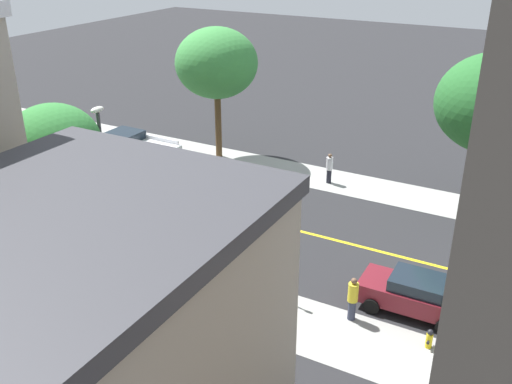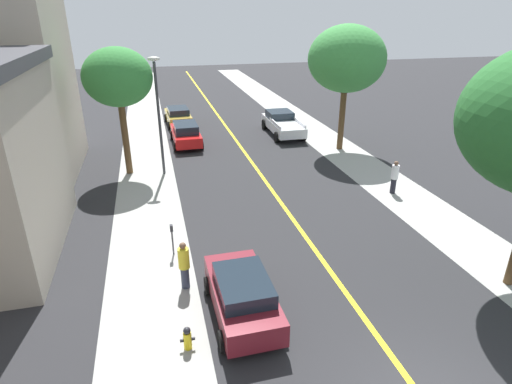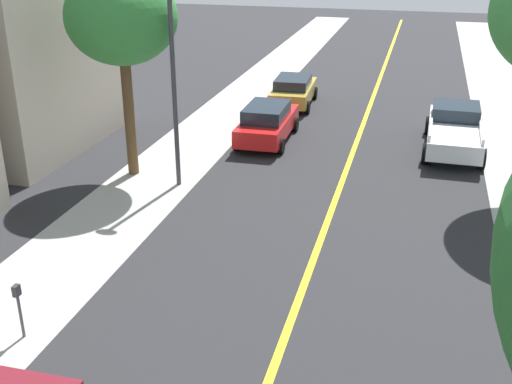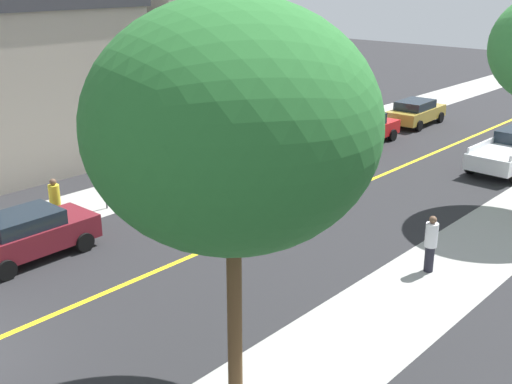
{
  "view_description": "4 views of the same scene",
  "coord_description": "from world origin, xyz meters",
  "px_view_note": "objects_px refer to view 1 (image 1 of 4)",
  "views": [
    {
      "loc": [
        -22.97,
        1.04,
        13.66
      ],
      "look_at": [
        -0.11,
        13.64,
        1.64
      ],
      "focal_mm": 40.22,
      "sensor_mm": 36.0,
      "label": 1
    },
    {
      "loc": [
        -6.05,
        -6.18,
        9.23
      ],
      "look_at": [
        -2.08,
        9.54,
        2.09
      ],
      "focal_mm": 29.44,
      "sensor_mm": 36.0,
      "label": 2
    },
    {
      "loc": [
        2.4,
        -1.3,
        8.64
      ],
      "look_at": [
        -1.58,
        13.79,
        1.99
      ],
      "focal_mm": 44.39,
      "sensor_mm": 36.0,
      "label": 3
    },
    {
      "loc": [
        14.22,
        -4.57,
        8.8
      ],
      "look_at": [
        -0.47,
        11.74,
        1.16
      ],
      "focal_mm": 44.76,
      "sensor_mm": 36.0,
      "label": 4
    }
  ],
  "objects_px": {
    "street_tree_left_near": "(54,145)",
    "parking_meter": "(294,286)",
    "street_tree_right_corner": "(495,104)",
    "fire_hydrant": "(429,339)",
    "pedestrian_white_shirt": "(329,168)",
    "street_tree_left_far": "(217,63)",
    "maroon_sedan_left_curb": "(416,293)",
    "red_sedan_left_curb": "(56,192)",
    "pedestrian_yellow_shirt": "(353,298)",
    "street_lamp": "(104,165)",
    "white_pickup_truck": "(135,145)"
  },
  "relations": [
    {
      "from": "street_tree_left_far",
      "to": "maroon_sedan_left_curb",
      "type": "bearing_deg",
      "value": -124.0
    },
    {
      "from": "red_sedan_left_curb",
      "to": "maroon_sedan_left_curb",
      "type": "xyz_separation_m",
      "value": [
        -0.05,
        -19.32,
        -0.01
      ]
    },
    {
      "from": "white_pickup_truck",
      "to": "street_tree_right_corner",
      "type": "bearing_deg",
      "value": -173.37
    },
    {
      "from": "maroon_sedan_left_curb",
      "to": "pedestrian_white_shirt",
      "type": "distance_m",
      "value": 12.65
    },
    {
      "from": "street_lamp",
      "to": "maroon_sedan_left_curb",
      "type": "height_order",
      "value": "street_lamp"
    },
    {
      "from": "pedestrian_white_shirt",
      "to": "white_pickup_truck",
      "type": "bearing_deg",
      "value": -64.23
    },
    {
      "from": "street_tree_right_corner",
      "to": "street_lamp",
      "type": "height_order",
      "value": "street_tree_right_corner"
    },
    {
      "from": "street_tree_left_near",
      "to": "pedestrian_white_shirt",
      "type": "relative_size",
      "value": 4.02
    },
    {
      "from": "street_tree_left_near",
      "to": "street_lamp",
      "type": "xyz_separation_m",
      "value": [
        2.03,
        -0.6,
        -1.48
      ]
    },
    {
      "from": "red_sedan_left_curb",
      "to": "pedestrian_white_shirt",
      "type": "xyz_separation_m",
      "value": [
        10.0,
        -11.62,
        0.12
      ]
    },
    {
      "from": "street_tree_left_near",
      "to": "pedestrian_white_shirt",
      "type": "xyz_separation_m",
      "value": [
        13.92,
        -6.65,
        -4.69
      ]
    },
    {
      "from": "street_tree_left_near",
      "to": "fire_hydrant",
      "type": "bearing_deg",
      "value": -82.59
    },
    {
      "from": "street_lamp",
      "to": "maroon_sedan_left_curb",
      "type": "bearing_deg",
      "value": -82.37
    },
    {
      "from": "street_tree_left_far",
      "to": "pedestrian_yellow_shirt",
      "type": "distance_m",
      "value": 19.05
    },
    {
      "from": "pedestrian_yellow_shirt",
      "to": "street_tree_right_corner",
      "type": "bearing_deg",
      "value": 174.31
    },
    {
      "from": "street_tree_left_far",
      "to": "maroon_sedan_left_curb",
      "type": "height_order",
      "value": "street_tree_left_far"
    },
    {
      "from": "street_tree_left_near",
      "to": "pedestrian_yellow_shirt",
      "type": "height_order",
      "value": "street_tree_left_near"
    },
    {
      "from": "fire_hydrant",
      "to": "maroon_sedan_left_curb",
      "type": "height_order",
      "value": "maroon_sedan_left_curb"
    },
    {
      "from": "street_tree_left_near",
      "to": "street_tree_left_far",
      "type": "bearing_deg",
      "value": 5.2
    },
    {
      "from": "red_sedan_left_curb",
      "to": "maroon_sedan_left_curb",
      "type": "relative_size",
      "value": 1.12
    },
    {
      "from": "fire_hydrant",
      "to": "street_lamp",
      "type": "height_order",
      "value": "street_lamp"
    },
    {
      "from": "street_tree_left_near",
      "to": "white_pickup_truck",
      "type": "bearing_deg",
      "value": 27.11
    },
    {
      "from": "street_tree_left_near",
      "to": "street_tree_right_corner",
      "type": "xyz_separation_m",
      "value": [
        13.67,
        -15.0,
        0.37
      ]
    },
    {
      "from": "street_tree_left_near",
      "to": "parking_meter",
      "type": "xyz_separation_m",
      "value": [
        1.95,
        -10.03,
        -4.77
      ]
    },
    {
      "from": "street_tree_left_near",
      "to": "fire_hydrant",
      "type": "xyz_separation_m",
      "value": [
        2.0,
        -15.37,
        -5.28
      ]
    },
    {
      "from": "maroon_sedan_left_curb",
      "to": "white_pickup_truck",
      "type": "bearing_deg",
      "value": -21.55
    },
    {
      "from": "pedestrian_white_shirt",
      "to": "pedestrian_yellow_shirt",
      "type": "bearing_deg",
      "value": 41.39
    },
    {
      "from": "street_tree_left_near",
      "to": "pedestrian_white_shirt",
      "type": "bearing_deg",
      "value": -25.52
    },
    {
      "from": "street_lamp",
      "to": "red_sedan_left_curb",
      "type": "relative_size",
      "value": 1.44
    },
    {
      "from": "pedestrian_white_shirt",
      "to": "red_sedan_left_curb",
      "type": "bearing_deg",
      "value": -33.97
    },
    {
      "from": "street_tree_right_corner",
      "to": "fire_hydrant",
      "type": "xyz_separation_m",
      "value": [
        -11.67,
        -0.37,
        -5.64
      ]
    },
    {
      "from": "red_sedan_left_curb",
      "to": "parking_meter",
      "type": "bearing_deg",
      "value": 171.7
    },
    {
      "from": "street_tree_left_far",
      "to": "maroon_sedan_left_curb",
      "type": "relative_size",
      "value": 1.97
    },
    {
      "from": "parking_meter",
      "to": "street_lamp",
      "type": "xyz_separation_m",
      "value": [
        0.09,
        9.43,
        3.29
      ]
    },
    {
      "from": "street_tree_right_corner",
      "to": "parking_meter",
      "type": "relative_size",
      "value": 6.29
    },
    {
      "from": "street_tree_right_corner",
      "to": "maroon_sedan_left_curb",
      "type": "xyz_separation_m",
      "value": [
        -9.79,
        0.66,
        -5.2
      ]
    },
    {
      "from": "street_tree_left_near",
      "to": "pedestrian_white_shirt",
      "type": "height_order",
      "value": "street_tree_left_near"
    },
    {
      "from": "street_tree_left_near",
      "to": "street_tree_right_corner",
      "type": "distance_m",
      "value": 20.3
    },
    {
      "from": "maroon_sedan_left_curb",
      "to": "pedestrian_yellow_shirt",
      "type": "height_order",
      "value": "pedestrian_yellow_shirt"
    },
    {
      "from": "street_tree_left_near",
      "to": "street_tree_left_far",
      "type": "relative_size",
      "value": 0.88
    },
    {
      "from": "pedestrian_yellow_shirt",
      "to": "fire_hydrant",
      "type": "bearing_deg",
      "value": 93.06
    },
    {
      "from": "white_pickup_truck",
      "to": "red_sedan_left_curb",
      "type": "bearing_deg",
      "value": 98.12
    },
    {
      "from": "pedestrian_white_shirt",
      "to": "pedestrian_yellow_shirt",
      "type": "xyz_separation_m",
      "value": [
        -11.7,
        -5.72,
        0.01
      ]
    },
    {
      "from": "street_tree_left_far",
      "to": "fire_hydrant",
      "type": "height_order",
      "value": "street_tree_left_far"
    },
    {
      "from": "street_tree_right_corner",
      "to": "white_pickup_truck",
      "type": "bearing_deg",
      "value": 95.64
    },
    {
      "from": "street_tree_left_near",
      "to": "street_tree_right_corner",
      "type": "relative_size",
      "value": 0.87
    },
    {
      "from": "street_lamp",
      "to": "white_pickup_truck",
      "type": "xyz_separation_m",
      "value": [
        9.57,
        6.54,
        -3.32
      ]
    },
    {
      "from": "parking_meter",
      "to": "pedestrian_yellow_shirt",
      "type": "height_order",
      "value": "pedestrian_yellow_shirt"
    },
    {
      "from": "street_tree_left_far",
      "to": "parking_meter",
      "type": "xyz_separation_m",
      "value": [
        -12.49,
        -11.34,
        -5.25
      ]
    },
    {
      "from": "street_tree_left_far",
      "to": "street_lamp",
      "type": "bearing_deg",
      "value": -171.23
    }
  ]
}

